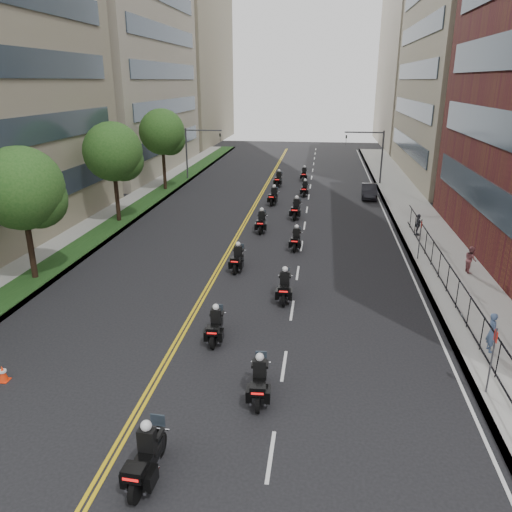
{
  "coord_description": "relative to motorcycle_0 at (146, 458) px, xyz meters",
  "views": [
    {
      "loc": [
        4.33,
        -11.88,
        10.51
      ],
      "look_at": [
        1.12,
        12.39,
        1.86
      ],
      "focal_mm": 35.0,
      "sensor_mm": 36.0,
      "label": 1
    }
  ],
  "objects": [
    {
      "name": "building_right_tan",
      "position": [
        21.58,
        49.33,
        14.28
      ],
      "size": [
        15.11,
        28.0,
        30.0
      ],
      "color": "gray",
      "rests_on": "ground"
    },
    {
      "name": "pedestrian_a",
      "position": [
        11.48,
        8.33,
        0.26
      ],
      "size": [
        0.41,
        0.62,
        1.66
      ],
      "primitive_type": "imported",
      "rotation": [
        0.0,
        0.0,
        1.6
      ],
      "color": "#4A6088",
      "rests_on": "sidewalk_right"
    },
    {
      "name": "pedestrian_b",
      "position": [
        13.02,
        17.4,
        0.19
      ],
      "size": [
        0.63,
        0.78,
        1.52
      ],
      "primitive_type": "imported",
      "rotation": [
        0.0,
        0.0,
        1.64
      ],
      "color": "#965256",
      "rests_on": "sidewalk_right"
    },
    {
      "name": "building_left_mid",
      "position": [
        -21.88,
        49.33,
        16.28
      ],
      "size": [
        16.11,
        28.0,
        34.0
      ],
      "color": "gray",
      "rests_on": "ground"
    },
    {
      "name": "motorcycle_2",
      "position": [
        0.26,
        7.97,
        -0.08
      ],
      "size": [
        0.52,
        2.22,
        1.64
      ],
      "rotation": [
        0.0,
        0.0,
        0.04
      ],
      "color": "black",
      "rests_on": "ground"
    },
    {
      "name": "motorcycle_6",
      "position": [
        0.22,
        24.31,
        -0.02
      ],
      "size": [
        0.56,
        2.41,
        1.78
      ],
      "rotation": [
        0.0,
        0.0,
        0.02
      ],
      "color": "black",
      "rests_on": "ground"
    },
    {
      "name": "motorcycle_0",
      "position": [
        0.0,
        0.0,
        0.0
      ],
      "size": [
        0.62,
        2.48,
        1.83
      ],
      "rotation": [
        0.0,
        0.0,
        -0.06
      ],
      "color": "black",
      "rests_on": "ground"
    },
    {
      "name": "pedestrian_c",
      "position": [
        11.3,
        24.41,
        0.19
      ],
      "size": [
        0.52,
        0.95,
        1.53
      ],
      "primitive_type": "imported",
      "rotation": [
        0.0,
        0.0,
        1.4
      ],
      "color": "#43434B",
      "rests_on": "sidewalk_right"
    },
    {
      "name": "motorcycle_11",
      "position": [
        2.49,
        44.67,
        -0.08
      ],
      "size": [
        0.51,
        2.2,
        1.63
      ],
      "rotation": [
        0.0,
        0.0,
        -0.03
      ],
      "color": "black",
      "rests_on": "ground"
    },
    {
      "name": "motorcycle_7",
      "position": [
        2.52,
        28.37,
        0.0
      ],
      "size": [
        0.68,
        2.49,
        1.84
      ],
      "rotation": [
        0.0,
        0.0,
        -0.09
      ],
      "color": "black",
      "rests_on": "ground"
    },
    {
      "name": "traffic_signal_left",
      "position": [
        -9.44,
        43.33,
        2.98
      ],
      "size": [
        4.09,
        0.2,
        5.6
      ],
      "color": "#3F3F44",
      "rests_on": "ground"
    },
    {
      "name": "grass_strip",
      "position": [
        -11.1,
        26.33,
        -0.55
      ],
      "size": [
        2.0,
        90.0,
        0.04
      ],
      "primitive_type": "cube",
      "color": "#143413",
      "rests_on": "sidewalk_left"
    },
    {
      "name": "street_trees",
      "position": [
        -10.95,
        19.93,
        4.41
      ],
      "size": [
        4.4,
        38.4,
        7.98
      ],
      "color": "#2F1E15",
      "rests_on": "ground"
    },
    {
      "name": "parked_sedan",
      "position": [
        8.93,
        36.69,
        -0.07
      ],
      "size": [
        1.59,
        4.03,
        1.31
      ],
      "primitive_type": "imported",
      "rotation": [
        0.0,
        0.0,
        -0.05
      ],
      "color": "black",
      "rests_on": "ground"
    },
    {
      "name": "motorcycle_1",
      "position": [
        2.61,
        4.11,
        -0.04
      ],
      "size": [
        0.57,
        2.33,
        1.72
      ],
      "rotation": [
        0.0,
        0.0,
        0.06
      ],
      "color": "black",
      "rests_on": "ground"
    },
    {
      "name": "motorcycle_9",
      "position": [
        2.88,
        36.76,
        -0.07
      ],
      "size": [
        0.55,
        2.23,
        1.65
      ],
      "rotation": [
        0.0,
        0.0,
        -0.06
      ],
      "color": "black",
      "rests_on": "ground"
    },
    {
      "name": "iron_fence",
      "position": [
        11.1,
        13.33,
        0.18
      ],
      "size": [
        0.05,
        28.0,
        1.5
      ],
      "color": "black",
      "rests_on": "sidewalk_right"
    },
    {
      "name": "traffic_signal_right",
      "position": [
        9.64,
        43.33,
        2.98
      ],
      "size": [
        4.09,
        0.2,
        5.6
      ],
      "color": "#3F3F44",
      "rests_on": "ground"
    },
    {
      "name": "building_left_far",
      "position": [
        -21.9,
        79.33,
        12.28
      ],
      "size": [
        16.0,
        28.0,
        26.0
      ],
      "primitive_type": "cube",
      "color": "gray",
      "rests_on": "ground"
    },
    {
      "name": "motorcycle_4",
      "position": [
        -0.21,
        16.37,
        -0.06
      ],
      "size": [
        0.54,
        2.29,
        1.69
      ],
      "rotation": [
        0.0,
        0.0,
        -0.04
      ],
      "color": "black",
      "rests_on": "ground"
    },
    {
      "name": "motorcycle_5",
      "position": [
        2.95,
        20.61,
        -0.07
      ],
      "size": [
        0.57,
        2.23,
        1.65
      ],
      "rotation": [
        0.0,
        0.0,
        -0.07
      ],
      "color": "black",
      "rests_on": "ground"
    },
    {
      "name": "ground",
      "position": [
        0.1,
        1.33,
        -0.72
      ],
      "size": [
        160.0,
        160.0,
        0.0
      ],
      "primitive_type": "plane",
      "color": "black",
      "rests_on": "ground"
    },
    {
      "name": "sidewalk_right",
      "position": [
        12.1,
        26.33,
        -0.65
      ],
      "size": [
        4.0,
        90.0,
        0.15
      ],
      "primitive_type": "cube",
      "color": "gray",
      "rests_on": "ground"
    },
    {
      "name": "motorcycle_3",
      "position": [
        2.83,
        12.49,
        -0.03
      ],
      "size": [
        0.55,
        2.38,
        1.76
      ],
      "rotation": [
        0.0,
        0.0,
        0.02
      ],
      "color": "black",
      "rests_on": "ground"
    },
    {
      "name": "building_right_far",
      "position": [
        21.6,
        79.33,
        12.28
      ],
      "size": [
        15.0,
        28.0,
        26.0
      ],
      "primitive_type": "cube",
      "color": "gray",
      "rests_on": "ground"
    },
    {
      "name": "sidewalk_left",
      "position": [
        -11.9,
        26.33,
        -0.65
      ],
      "size": [
        4.0,
        90.0,
        0.15
      ],
      "primitive_type": "cube",
      "color": "gray",
      "rests_on": "ground"
    },
    {
      "name": "traffic_cone",
      "position": [
        -6.9,
        3.95,
        -0.41
      ],
      "size": [
        0.38,
        0.38,
        0.63
      ],
      "color": "#FF330D",
      "rests_on": "ground"
    },
    {
      "name": "motorcycle_8",
      "position": [
        0.27,
        32.89,
        -0.03
      ],
      "size": [
        0.72,
        2.38,
        1.76
      ],
      "rotation": [
        0.0,
        0.0,
        -0.13
      ],
      "color": "black",
      "rests_on": "ground"
    },
    {
      "name": "motorcycle_10",
      "position": [
        -0.01,
        41.0,
        -0.03
      ],
      "size": [
        0.65,
        2.39,
        1.76
      ],
      "rotation": [
        0.0,
        0.0,
        -0.09
      ],
      "color": "black",
      "rests_on": "ground"
    }
  ]
}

